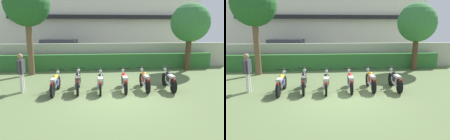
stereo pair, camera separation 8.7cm
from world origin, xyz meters
TOP-DOWN VIEW (x-y plane):
  - ground at (0.00, 0.00)m, footprint 60.00×60.00m
  - building at (0.00, 15.27)m, footprint 19.42×6.50m
  - compound_wall at (0.00, 6.90)m, footprint 18.45×0.30m
  - hedge_row at (0.00, 6.20)m, footprint 14.76×0.70m
  - parked_car at (-3.29, 9.60)m, footprint 4.71×2.57m
  - tree_near_inspector at (-4.50, 4.99)m, footprint 2.58×2.58m
  - tree_far_side at (5.50, 5.42)m, footprint 2.48×2.48m
  - motorcycle_in_row_0 at (-2.50, 1.08)m, footprint 0.60×1.83m
  - motorcycle_in_row_1 at (-1.54, 1.25)m, footprint 0.60×1.94m
  - motorcycle_in_row_2 at (-0.55, 1.12)m, footprint 0.60×1.85m
  - motorcycle_in_row_3 at (0.52, 1.18)m, footprint 0.60×1.81m
  - motorcycle_in_row_4 at (1.48, 1.24)m, footprint 0.60×1.83m
  - motorcycle_in_row_5 at (2.58, 1.11)m, footprint 0.60×1.87m
  - inspector_person at (-3.96, 1.36)m, footprint 0.23×0.68m

SIDE VIEW (x-z plane):
  - ground at x=0.00m, z-range 0.00..0.00m
  - motorcycle_in_row_2 at x=-0.55m, z-range -0.03..0.91m
  - motorcycle_in_row_3 at x=0.52m, z-range -0.03..0.91m
  - motorcycle_in_row_0 at x=-2.50m, z-range -0.03..0.93m
  - motorcycle_in_row_4 at x=1.48m, z-range -0.03..0.93m
  - motorcycle_in_row_5 at x=2.58m, z-range -0.03..0.95m
  - motorcycle_in_row_1 at x=-1.54m, z-range -0.03..0.95m
  - hedge_row at x=0.00m, z-range 0.00..1.06m
  - compound_wall at x=0.00m, z-range 0.00..1.72m
  - parked_car at x=-3.29m, z-range -0.01..1.88m
  - inspector_person at x=-3.96m, z-range 0.16..1.87m
  - tree_far_side at x=5.50m, z-range 0.91..5.28m
  - building at x=0.00m, z-range 0.00..7.17m
  - tree_near_inspector at x=-4.50m, z-range 1.37..6.80m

